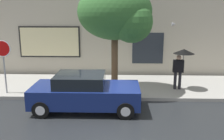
{
  "coord_description": "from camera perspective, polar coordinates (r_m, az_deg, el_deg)",
  "views": [
    {
      "loc": [
        0.74,
        -9.53,
        3.87
      ],
      "look_at": [
        0.38,
        1.8,
        1.2
      ],
      "focal_mm": 40.91,
      "sensor_mm": 36.0,
      "label": 1
    }
  ],
  "objects": [
    {
      "name": "building_facade",
      "position": [
        15.06,
        -1.15,
        11.77
      ],
      "size": [
        20.0,
        0.67,
        7.0
      ],
      "color": "#B2A893",
      "rests_on": "ground"
    },
    {
      "name": "sidewalk",
      "position": [
        13.12,
        -1.52,
        -3.57
      ],
      "size": [
        20.0,
        4.0,
        0.15
      ],
      "primitive_type": "cube",
      "color": "gray",
      "rests_on": "ground"
    },
    {
      "name": "ground_plane",
      "position": [
        10.32,
        -2.48,
        -8.8
      ],
      "size": [
        60.0,
        60.0,
        0.0
      ],
      "primitive_type": "plane",
      "color": "black"
    },
    {
      "name": "stop_sign",
      "position": [
        12.36,
        -23.17,
        2.89
      ],
      "size": [
        0.76,
        0.1,
        2.44
      ],
      "color": "gray",
      "rests_on": "sidewalk"
    },
    {
      "name": "street_tree",
      "position": [
        11.57,
        1.38,
        12.35
      ],
      "size": [
        3.34,
        2.84,
        4.9
      ],
      "color": "#4C3823",
      "rests_on": "sidewalk"
    },
    {
      "name": "fire_hydrant",
      "position": [
        12.26,
        -8.8,
        -2.76
      ],
      "size": [
        0.3,
        0.44,
        0.76
      ],
      "color": "white",
      "rests_on": "sidewalk"
    },
    {
      "name": "pedestrian_with_umbrella",
      "position": [
        12.43,
        15.37,
        2.7
      ],
      "size": [
        0.99,
        0.99,
        1.95
      ],
      "color": "black",
      "rests_on": "sidewalk"
    },
    {
      "name": "parked_car",
      "position": [
        10.11,
        -6.09,
        -4.98
      ],
      "size": [
        4.19,
        1.95,
        1.46
      ],
      "color": "navy",
      "rests_on": "ground"
    }
  ]
}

